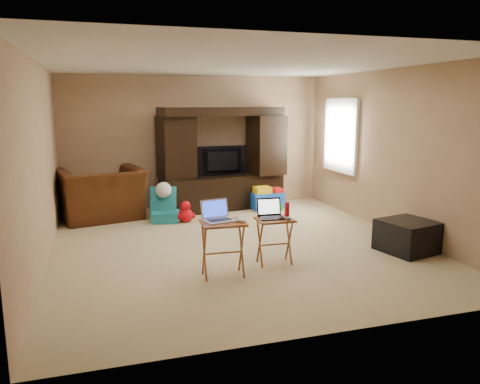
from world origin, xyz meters
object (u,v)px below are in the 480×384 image
object	(u,v)px
television	(223,161)
ottoman	(408,236)
recliner	(101,194)
laptop_right	(271,209)
plush_toy	(186,211)
mouse_left	(241,220)
tray_table_left	(223,249)
laptop_left	(220,211)
mouse_right	(288,218)
tray_table_right	(275,241)
child_rocker	(165,205)
water_bottle	(287,209)
push_toy	(267,198)
entertainment_center	(223,159)

from	to	relation	value
television	ottoman	size ratio (longest dim) A/B	1.47
recliner	laptop_right	xyz separation A→B (m)	(1.99, -3.01, 0.26)
plush_toy	mouse_left	size ratio (longest dim) A/B	2.82
recliner	tray_table_left	distance (m)	3.51
recliner	laptop_left	bearing A→B (deg)	98.54
tray_table_left	mouse_right	distance (m)	0.91
laptop_right	mouse_left	distance (m)	0.59
television	laptop_right	xyz separation A→B (m)	(-0.23, -3.15, -0.22)
television	tray_table_right	world-z (taller)	television
child_rocker	plush_toy	world-z (taller)	child_rocker
laptop_left	laptop_right	world-z (taller)	laptop_left
laptop_left	water_bottle	xyz separation A→B (m)	(0.95, 0.28, -0.10)
plush_toy	laptop_right	distance (m)	2.50
push_toy	water_bottle	bearing A→B (deg)	-109.51
tray_table_right	mouse_left	bearing A→B (deg)	-148.59
ottoman	mouse_left	bearing A→B (deg)	-174.38
mouse_right	child_rocker	bearing A→B (deg)	113.15
recliner	ottoman	distance (m)	5.01
tray_table_right	laptop_right	distance (m)	0.41
television	tray_table_left	xyz separation A→B (m)	(-0.91, -3.40, -0.59)
entertainment_center	ottoman	bearing A→B (deg)	-71.39
television	plush_toy	xyz separation A→B (m)	(-0.87, -0.78, -0.73)
tray_table_left	mouse_right	size ratio (longest dim) A/B	5.52
recliner	plush_toy	size ratio (longest dim) A/B	3.65
child_rocker	tray_table_left	world-z (taller)	tray_table_left
entertainment_center	plush_toy	world-z (taller)	entertainment_center
tray_table_right	mouse_left	size ratio (longest dim) A/B	4.39
push_toy	water_bottle	size ratio (longest dim) A/B	3.39
recliner	water_bottle	size ratio (longest dim) A/B	7.64
mouse_right	ottoman	bearing A→B (deg)	1.79
push_toy	mouse_left	xyz separation A→B (m)	(-1.51, -3.21, 0.45)
entertainment_center	recliner	xyz separation A→B (m)	(-2.21, -0.18, -0.51)
child_rocker	entertainment_center	bearing A→B (deg)	42.60
tray_table_right	mouse_left	xyz separation A→B (m)	(-0.54, -0.30, 0.39)
plush_toy	water_bottle	bearing A→B (deg)	-69.20
push_toy	laptop_left	world-z (taller)	laptop_left
child_rocker	laptop_right	bearing A→B (deg)	-55.95
mouse_left	tray_table_left	bearing A→B (deg)	159.78
laptop_right	tray_table_right	bearing A→B (deg)	-21.12
child_rocker	water_bottle	bearing A→B (deg)	-50.92
laptop_left	mouse_left	bearing A→B (deg)	-35.46
plush_toy	ottoman	bearing A→B (deg)	-43.44
child_rocker	laptop_left	bearing A→B (deg)	-71.72
television	tray_table_right	xyz separation A→B (m)	(-0.19, -3.17, -0.63)
plush_toy	mouse_right	world-z (taller)	mouse_right
ottoman	mouse_right	bearing A→B (deg)	-178.21
plush_toy	mouse_left	world-z (taller)	mouse_left
push_toy	ottoman	world-z (taller)	push_toy
recliner	mouse_left	world-z (taller)	recliner
recliner	mouse_left	bearing A→B (deg)	101.18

